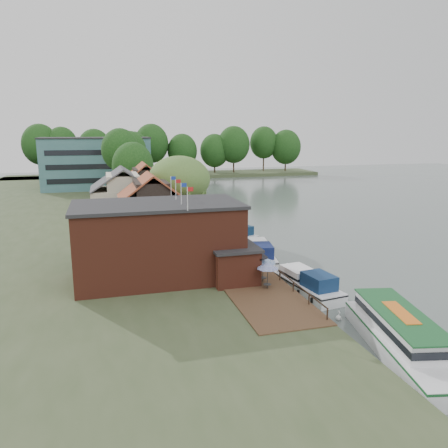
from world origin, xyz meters
TOP-DOWN VIEW (x-y plane):
  - ground at (0.00, 0.00)m, footprint 260.00×260.00m
  - land_bank at (-30.00, 35.00)m, footprint 50.00×140.00m
  - quay_deck at (-8.00, 10.00)m, footprint 6.00×50.00m
  - quay_rail at (-5.30, 10.50)m, footprint 0.20×49.00m
  - pub at (-14.00, -1.00)m, footprint 20.00×11.00m
  - hotel_block at (-22.00, 70.00)m, footprint 25.40×12.40m
  - cottage_a at (-15.00, 14.00)m, footprint 8.60×7.60m
  - cottage_b at (-18.00, 24.00)m, footprint 9.60×8.60m
  - cottage_c at (-14.00, 33.00)m, footprint 7.60×7.60m
  - willow at (-10.50, 19.00)m, footprint 8.60×8.60m
  - umbrella_0 at (-7.20, -6.68)m, footprint 1.94×1.94m
  - umbrella_1 at (-6.96, -4.90)m, footprint 2.43×2.43m
  - umbrella_2 at (-7.84, -1.61)m, footprint 2.30×2.30m
  - umbrella_3 at (-7.40, 1.01)m, footprint 2.05×2.05m
  - umbrella_4 at (-7.34, 5.10)m, footprint 2.19×2.19m
  - umbrella_5 at (-6.82, 7.59)m, footprint 2.22×2.22m
  - umbrella_6 at (-7.34, 11.86)m, footprint 2.16×2.16m
  - cruiser_0 at (-3.00, -5.95)m, footprint 4.50×10.06m
  - cruiser_1 at (-3.85, 4.73)m, footprint 5.09×10.55m
  - cruiser_2 at (-3.38, 15.68)m, footprint 5.62×9.57m
  - cruiser_3 at (-3.82, 24.76)m, footprint 4.15×9.46m
  - tour_boat at (-1.94, -18.19)m, footprint 6.22×13.38m
  - swan at (-3.24, -12.17)m, footprint 0.44×0.44m
  - bank_tree_0 at (-15.13, 43.47)m, footprint 7.79×7.79m
  - bank_tree_1 at (-17.06, 49.98)m, footprint 7.48×7.48m
  - bank_tree_2 at (-14.60, 58.91)m, footprint 7.15×7.15m
  - bank_tree_3 at (-13.63, 76.04)m, footprint 8.92×8.92m
  - bank_tree_4 at (-11.68, 85.01)m, footprint 7.40×7.40m
  - bank_tree_5 at (-14.03, 92.64)m, footprint 6.73×6.73m

SIDE VIEW (x-z plane):
  - ground at x=0.00m, z-range 0.00..0.00m
  - swan at x=-3.24m, z-range 0.00..0.44m
  - land_bank at x=-30.00m, z-range 0.00..1.00m
  - quay_deck at x=-8.00m, z-range 1.00..1.10m
  - cruiser_2 at x=-3.38m, z-range 0.00..2.18m
  - cruiser_3 at x=-3.82m, z-range 0.00..2.19m
  - cruiser_0 at x=-3.00m, z-range 0.00..2.35m
  - cruiser_1 at x=-3.85m, z-range 0.00..2.46m
  - tour_boat at x=-1.94m, z-range 0.00..2.81m
  - quay_rail at x=-5.30m, z-range 1.00..2.00m
  - umbrella_0 at x=-7.20m, z-range 1.10..3.48m
  - umbrella_1 at x=-6.96m, z-range 1.10..3.48m
  - umbrella_2 at x=-7.84m, z-range 1.10..3.48m
  - umbrella_3 at x=-7.40m, z-range 1.10..3.48m
  - umbrella_4 at x=-7.34m, z-range 1.10..3.48m
  - umbrella_5 at x=-6.82m, z-range 1.10..3.48m
  - umbrella_6 at x=-7.34m, z-range 1.10..3.48m
  - pub at x=-14.00m, z-range 1.00..8.30m
  - cottage_a at x=-15.00m, z-range 1.00..9.50m
  - cottage_b at x=-18.00m, z-range 1.00..9.50m
  - cottage_c at x=-14.00m, z-range 1.00..9.50m
  - willow at x=-10.50m, z-range 1.00..11.43m
  - bank_tree_0 at x=-15.13m, z-range 1.00..12.74m
  - bank_tree_5 at x=-14.03m, z-range 1.00..13.08m
  - hotel_block at x=-22.00m, z-range 1.00..13.30m
  - bank_tree_4 at x=-11.68m, z-range 1.00..14.61m
  - bank_tree_2 at x=-14.60m, z-range 1.00..14.67m
  - bank_tree_3 at x=-13.63m, z-range 1.00..14.78m
  - bank_tree_1 at x=-17.06m, z-range 1.00..15.31m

